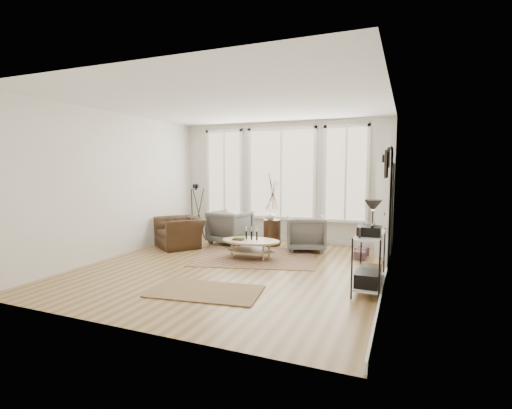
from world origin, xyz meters
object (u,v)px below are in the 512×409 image
at_px(armchair_left, 230,227).
at_px(low_shelf, 369,255).
at_px(side_table, 272,211).
at_px(coffee_table, 250,244).
at_px(armchair_right, 306,233).
at_px(accent_chair, 180,232).
at_px(bookcase, 384,208).

bearing_deg(armchair_left, low_shelf, 155.18).
bearing_deg(armchair_left, side_table, -161.98).
distance_m(low_shelf, coffee_table, 2.59).
xyz_separation_m(armchair_right, side_table, (-0.86, 0.21, 0.43)).
relative_size(armchair_left, accent_chair, 0.84).
xyz_separation_m(side_table, accent_chair, (-1.88, -0.97, -0.48)).
bearing_deg(accent_chair, coffee_table, 25.26).
xyz_separation_m(bookcase, armchair_left, (-3.44, -0.30, -0.56)).
relative_size(armchair_right, accent_chair, 0.81).
relative_size(low_shelf, accent_chair, 1.27).
bearing_deg(armchair_right, side_table, -32.66).
relative_size(bookcase, side_table, 1.22).
xyz_separation_m(armchair_left, side_table, (1.00, 0.17, 0.42)).
relative_size(coffee_table, side_table, 0.71).
height_order(armchair_right, accent_chair, armchair_right).
bearing_deg(accent_chair, bookcase, 50.72).
distance_m(armchair_left, side_table, 1.09).
height_order(low_shelf, accent_chair, low_shelf).
bearing_deg(accent_chair, armchair_right, 51.85).
height_order(coffee_table, accent_chair, accent_chair).
bearing_deg(low_shelf, armchair_right, 125.15).
distance_m(bookcase, armchair_left, 3.50).
distance_m(bookcase, low_shelf, 2.56).
distance_m(side_table, accent_chair, 2.17).
height_order(bookcase, armchair_left, bookcase).
distance_m(bookcase, side_table, 2.45).
distance_m(low_shelf, accent_chair, 4.50).
bearing_deg(armchair_left, armchair_right, -172.96).
xyz_separation_m(bookcase, armchair_right, (-1.59, -0.35, -0.58)).
bearing_deg(side_table, armchair_left, -170.41).
height_order(low_shelf, side_table, side_table).
relative_size(bookcase, armchair_right, 2.48).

